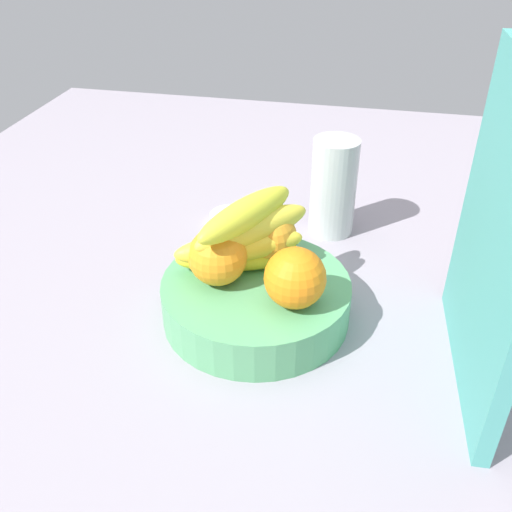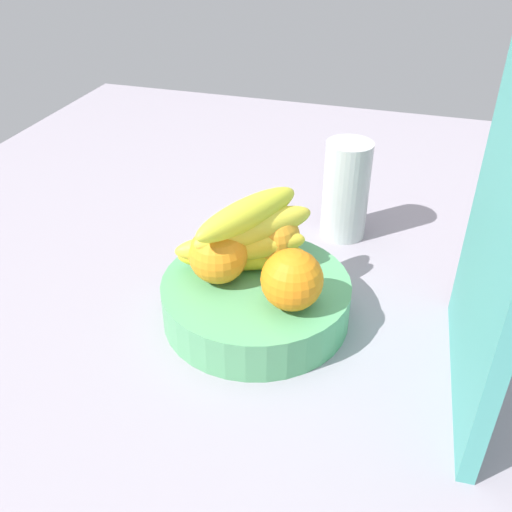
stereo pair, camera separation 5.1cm
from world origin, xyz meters
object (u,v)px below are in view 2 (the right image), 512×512
Objects in this scene: jar_lid at (243,217)px; orange_center at (218,255)px; fruit_bowl at (256,299)px; banana_bunch at (246,236)px; orange_front_left at (292,280)px; thermos_tumbler at (346,190)px; cutting_board at (494,253)px; orange_front_right at (272,237)px.

orange_center is at bearing 11.14° from jar_lid.
fruit_bowl is 8.19cm from orange_center.
orange_center is at bearing -42.01° from banana_bunch.
orange_front_left is 32.11cm from jar_lid.
orange_front_left is 9.54cm from banana_bunch.
thermos_tumbler is 18.46cm from jar_lid.
fruit_bowl is 0.69× the size of cutting_board.
fruit_bowl is at bearing 42.50° from banana_bunch.
cutting_board reaches higher than banana_bunch.
fruit_bowl is at bearing -16.68° from thermos_tumbler.
orange_front_left is 1.00× the size of orange_center.
orange_front_left is 1.09× the size of jar_lid.
orange_front_left is (3.35, 5.49, 6.60)cm from fruit_bowl.
thermos_tumbler reaches higher than orange_center.
jar_lid is (-28.27, -35.89, -17.20)cm from cutting_board.
cutting_board is at bearing 76.35° from banana_bunch.
orange_front_right is at bearing -150.48° from orange_front_left.
thermos_tumbler is at bearing 93.29° from jar_lid.
orange_center is 0.43× the size of banana_bunch.
thermos_tumbler is at bearing -149.80° from cutting_board.
banana_bunch is 2.55× the size of jar_lid.
cutting_board reaches higher than orange_front_left.
orange_front_right is 0.47× the size of thermos_tumbler.
orange_center is 26.32cm from jar_lid.
fruit_bowl is 3.27× the size of orange_front_left.
jar_lid is (-21.38, -7.52, -10.14)cm from banana_bunch.
fruit_bowl is 25.60cm from jar_lid.
orange_front_left is at bearing 58.59° from fruit_bowl.
banana_bunch is at bearing 137.99° from orange_center.
orange_front_right is 8.12cm from orange_center.
banana_bunch reaches higher than orange_front_left.
cutting_board reaches higher than orange_center.
thermos_tumbler is at bearing 176.14° from orange_front_left.
orange_front_left is 10.60cm from orange_center.
orange_front_left is 0.43× the size of banana_bunch.
cutting_board reaches higher than jar_lid.
thermos_tumbler reaches higher than jar_lid.
banana_bunch is 24.83cm from jar_lid.
thermos_tumbler reaches higher than orange_front_left.
cutting_board is 36.24cm from thermos_tumbler.
orange_front_right is 1.00× the size of orange_center.
banana_bunch is 30.04cm from cutting_board.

